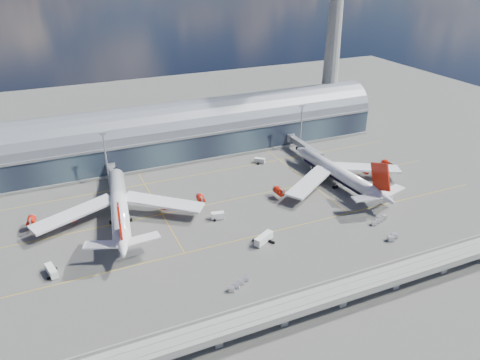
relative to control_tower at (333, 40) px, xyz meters
name	(u,v)px	position (x,y,z in m)	size (l,w,h in m)	color
ground	(261,219)	(-85.00, -83.00, -51.64)	(500.00, 500.00, 0.00)	#474744
taxi_lines	(239,196)	(-85.00, -60.89, -51.63)	(200.00, 80.12, 0.01)	gold
terminal	(196,131)	(-85.00, -5.01, -40.30)	(200.00, 30.00, 28.00)	#202836
control_tower	(333,40)	(0.00, 0.00, 0.00)	(19.00, 19.00, 103.00)	gray
guideway	(343,291)	(-85.00, -138.00, -46.34)	(220.00, 8.50, 7.20)	gray
floodlight_mast_left	(106,158)	(-135.00, -28.00, -38.00)	(3.00, 0.70, 25.70)	gray
floodlight_mast_right	(301,128)	(-35.00, -28.00, -38.00)	(3.00, 0.70, 25.70)	gray
airliner_left	(119,206)	(-136.32, -61.06, -45.31)	(69.03, 72.62, 22.15)	white
airliner_right	(339,174)	(-39.06, -69.36, -46.01)	(65.42, 68.39, 21.69)	white
jet_bridge_left	(115,176)	(-132.48, -29.88, -46.46)	(4.40, 28.00, 7.25)	gray
jet_bridge_right	(303,145)	(-35.68, -31.82, -46.46)	(4.40, 32.00, 7.25)	gray
service_truck_0	(51,271)	(-163.90, -86.99, -50.13)	(3.87, 7.39, 2.92)	silver
service_truck_1	(218,216)	(-100.66, -75.63, -50.15)	(5.45, 3.33, 2.95)	silver
service_truck_2	(264,239)	(-91.39, -98.17, -49.97)	(8.94, 6.46, 3.19)	silver
service_truck_3	(387,195)	(-27.13, -88.71, -50.29)	(2.38, 5.50, 2.64)	silver
service_truck_4	(339,166)	(-28.40, -54.64, -50.33)	(2.85, 4.75, 2.58)	silver
service_truck_5	(260,160)	(-60.93, -32.54, -50.36)	(5.22, 4.85, 2.49)	silver
cargo_train_0	(239,284)	(-109.78, -117.33, -50.83)	(9.00, 5.36, 1.55)	gray
cargo_train_1	(379,220)	(-43.19, -103.63, -50.83)	(9.29, 4.37, 1.55)	gray
cargo_train_2	(393,237)	(-46.70, -115.69, -50.69)	(5.60, 3.74, 1.82)	gray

